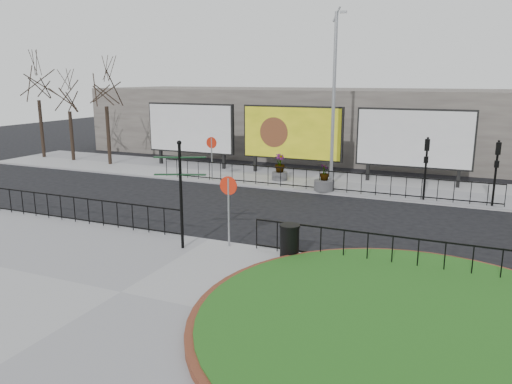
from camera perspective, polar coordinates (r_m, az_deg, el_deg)
The scene contains 24 objects.
ground at distance 18.27m, azimuth -5.33°, elevation -5.73°, with size 90.00×90.00×0.00m, color black.
pavement_near at distance 14.39m, azimuth -15.18°, elevation -11.18°, with size 30.00×10.00×0.12m, color gray.
pavement_far at distance 28.98m, azimuth 6.19°, elevation 1.38°, with size 44.00×6.00×0.12m, color gray.
brick_edge at distance 12.49m, azimuth 17.20°, elevation -14.44°, with size 10.40×10.40×0.18m, color brown.
grass_lawn at distance 12.48m, azimuth 17.20°, elevation -14.36°, with size 10.00×10.00×0.22m, color #1A4913.
railing_near_left at distance 21.33m, azimuth -20.04°, elevation -1.86°, with size 10.00×0.10×1.10m, color black, non-canonical shape.
railing_near_right at distance 15.80m, azimuth 15.30°, elevation -6.60°, with size 9.00×0.10×1.10m, color black, non-canonical shape.
railing_far at distance 26.04m, azimuth 6.52°, elevation 1.43°, with size 18.00×0.10×1.10m, color black, non-canonical shape.
speed_sign_far at distance 28.24m, azimuth -5.09°, elevation 4.92°, with size 0.64×0.07×2.47m.
speed_sign_near at distance 16.95m, azimuth -3.15°, elevation -0.43°, with size 0.64×0.07×2.47m.
billboard_left at distance 32.96m, azimuth -7.50°, elevation 7.21°, with size 6.20×0.31×4.10m.
billboard_mid at distance 29.97m, azimuth 4.13°, elevation 6.72°, with size 6.20×0.31×4.10m.
billboard_right at distance 28.42m, azimuth 17.61°, elevation 5.81°, with size 6.20×0.31×4.10m.
lamp_post at distance 27.04m, azimuth 8.89°, elevation 10.66°, with size 0.74×0.18×9.23m.
signal_pole_a at distance 24.81m, azimuth 18.88°, elevation 3.59°, with size 0.22×0.26×3.00m.
signal_pole_b at distance 24.75m, azimuth 25.80°, elevation 2.97°, with size 0.22×0.26×3.00m.
tree_left at distance 34.89m, azimuth -16.68°, elevation 8.78°, with size 2.00×2.00×7.00m, color #2D2119, non-canonical shape.
tree_mid at distance 37.48m, azimuth -20.48°, elevation 8.15°, with size 2.00×2.00×6.20m, color #2D2119, non-canonical shape.
tree_far at distance 39.72m, azimuth -23.52°, elevation 9.06°, with size 2.00×2.00×7.50m, color #2D2119, non-canonical shape.
building_backdrop at distance 38.21m, azimuth 10.87°, elevation 7.72°, with size 40.00×10.00×5.00m, color slate.
fingerpost_sign at distance 16.83m, azimuth -8.61°, elevation 0.88°, with size 1.69×0.90×3.71m.
litter_bin at distance 16.24m, azimuth 3.86°, elevation -5.60°, with size 0.66×0.66×1.10m.
planter_a at distance 28.41m, azimuth 2.73°, elevation 2.57°, with size 0.88×0.88×1.50m.
planter_b at distance 26.00m, azimuth 7.80°, elevation 1.13°, with size 1.04×1.04×1.39m.
Camera 1 is at (8.46, -15.11, 5.83)m, focal length 35.00 mm.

